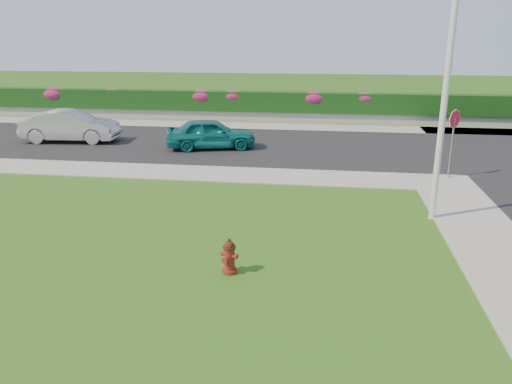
% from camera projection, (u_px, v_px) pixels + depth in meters
% --- Properties ---
extents(ground, '(120.00, 120.00, 0.00)m').
position_uv_depth(ground, '(148.00, 305.00, 9.08)').
color(ground, black).
rests_on(ground, ground).
extents(street_far, '(26.00, 8.00, 0.04)m').
position_uv_depth(street_far, '(150.00, 142.00, 22.98)').
color(street_far, black).
rests_on(street_far, ground).
extents(sidewalk_far, '(24.00, 2.00, 0.04)m').
position_uv_depth(sidewalk_far, '(77.00, 168.00, 18.39)').
color(sidewalk_far, gray).
rests_on(sidewalk_far, ground).
extents(curb_corner, '(2.00, 2.00, 0.04)m').
position_uv_depth(curb_corner, '(443.00, 183.00, 16.62)').
color(curb_corner, gray).
rests_on(curb_corner, ground).
extents(sidewalk_beyond, '(34.00, 2.00, 0.04)m').
position_uv_depth(sidewalk_beyond, '(252.00, 126.00, 27.16)').
color(sidewalk_beyond, gray).
rests_on(sidewalk_beyond, ground).
extents(retaining_wall, '(34.00, 0.40, 0.60)m').
position_uv_depth(retaining_wall, '(256.00, 117.00, 28.49)').
color(retaining_wall, gray).
rests_on(retaining_wall, ground).
extents(hedge, '(32.00, 0.90, 1.10)m').
position_uv_depth(hedge, '(256.00, 101.00, 28.33)').
color(hedge, black).
rests_on(hedge, retaining_wall).
extents(fire_hydrant, '(0.39, 0.37, 0.75)m').
position_uv_depth(fire_hydrant, '(229.00, 257.00, 10.22)').
color(fire_hydrant, '#59120D').
rests_on(fire_hydrant, ground).
extents(sedan_teal, '(4.07, 2.49, 1.30)m').
position_uv_depth(sedan_teal, '(211.00, 134.00, 21.43)').
color(sedan_teal, '#0E6C67').
rests_on(sedan_teal, street_far).
extents(sedan_silver, '(4.48, 1.90, 1.44)m').
position_uv_depth(sedan_silver, '(70.00, 126.00, 22.81)').
color(sedan_silver, '#A2A4AA').
rests_on(sedan_silver, street_far).
extents(utility_pole, '(0.16, 0.16, 5.82)m').
position_uv_depth(utility_pole, '(443.00, 110.00, 12.53)').
color(utility_pole, silver).
rests_on(utility_pole, ground).
extents(stop_sign, '(0.46, 0.48, 2.37)m').
position_uv_depth(stop_sign, '(454.00, 128.00, 16.69)').
color(stop_sign, slate).
rests_on(stop_sign, ground).
extents(flower_clump_a, '(1.53, 0.98, 0.77)m').
position_uv_depth(flower_clump_a, '(55.00, 94.00, 29.83)').
color(flower_clump_a, '#AB1D61').
rests_on(flower_clump_a, hedge).
extents(flower_clump_b, '(1.08, 0.70, 0.54)m').
position_uv_depth(flower_clump_b, '(112.00, 93.00, 29.31)').
color(flower_clump_b, '#AB1D61').
rests_on(flower_clump_b, hedge).
extents(flower_clump_c, '(1.45, 0.93, 0.73)m').
position_uv_depth(flower_clump_c, '(202.00, 96.00, 28.58)').
color(flower_clump_c, '#AB1D61').
rests_on(flower_clump_c, hedge).
extents(flower_clump_d, '(1.30, 0.84, 0.65)m').
position_uv_depth(flower_clump_d, '(233.00, 96.00, 28.33)').
color(flower_clump_d, '#AB1D61').
rests_on(flower_clump_d, hedge).
extents(flower_clump_e, '(1.45, 0.93, 0.73)m').
position_uv_depth(flower_clump_e, '(314.00, 98.00, 27.71)').
color(flower_clump_e, '#AB1D61').
rests_on(flower_clump_e, hedge).
extents(flower_clump_f, '(1.26, 0.81, 0.63)m').
position_uv_depth(flower_clump_f, '(365.00, 98.00, 27.32)').
color(flower_clump_f, '#AB1D61').
rests_on(flower_clump_f, hedge).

